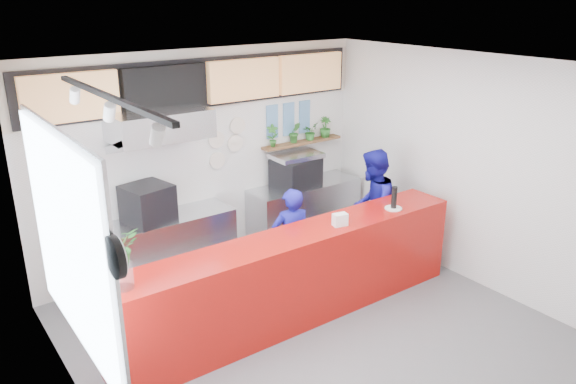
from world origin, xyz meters
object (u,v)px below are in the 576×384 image
staff_center (291,241)px  pepper_mill (394,197)px  panini_oven (148,204)px  espresso_machine (296,172)px  service_counter (296,277)px  staff_right (372,208)px

staff_center → pepper_mill: 1.41m
panini_oven → espresso_machine: 2.36m
service_counter → pepper_mill: (1.46, -0.09, 0.71)m
staff_right → pepper_mill: size_ratio=5.93×
pepper_mill → espresso_machine: bearing=93.8°
pepper_mill → staff_center: bearing=148.9°
panini_oven → staff_right: 3.05m
staff_right → staff_center: bearing=-30.6°
espresso_machine → service_counter: bearing=-137.4°
panini_oven → service_counter: bearing=-72.3°
pepper_mill → staff_right: bearing=66.5°
staff_center → panini_oven: bearing=-26.3°
service_counter → pepper_mill: size_ratio=15.99×
panini_oven → staff_center: size_ratio=0.38×
panini_oven → staff_center: 1.89m
panini_oven → pepper_mill: (2.48, -1.89, 0.11)m
service_counter → staff_right: 1.87m
service_counter → pepper_mill: pepper_mill is taller
espresso_machine → staff_right: staff_right is taller
staff_right → pepper_mill: (-0.29, -0.68, 0.42)m
service_counter → staff_right: staff_right is taller
espresso_machine → pepper_mill: (0.13, -1.89, 0.13)m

